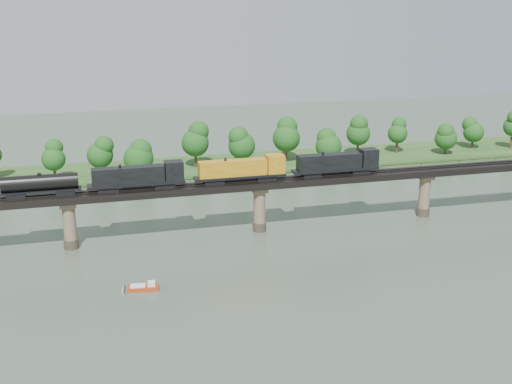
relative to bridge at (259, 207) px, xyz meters
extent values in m
plane|color=#3A4A3A|center=(0.00, -30.00, -5.46)|extent=(400.00, 400.00, 0.00)
cube|color=#294B1E|center=(0.00, 55.00, -4.66)|extent=(300.00, 24.00, 1.60)
cylinder|color=#473A2D|center=(-40.00, 0.00, -4.46)|extent=(3.00, 3.00, 2.00)
cylinder|color=#876E58|center=(-40.00, 0.00, 0.04)|extent=(2.60, 2.60, 9.00)
cube|color=#876E58|center=(-40.00, 0.00, 4.04)|extent=(3.20, 3.20, 1.00)
cylinder|color=#473A2D|center=(0.00, 0.00, -4.46)|extent=(3.00, 3.00, 2.00)
cylinder|color=#876E58|center=(0.00, 0.00, 0.04)|extent=(2.60, 2.60, 9.00)
cube|color=#876E58|center=(0.00, 0.00, 4.04)|extent=(3.20, 3.20, 1.00)
cylinder|color=#473A2D|center=(40.00, 0.00, -4.46)|extent=(3.00, 3.00, 2.00)
cylinder|color=#876E58|center=(40.00, 0.00, 0.04)|extent=(2.60, 2.60, 9.00)
cube|color=#876E58|center=(40.00, 0.00, 4.04)|extent=(3.20, 3.20, 1.00)
cube|color=black|center=(0.00, 0.00, 5.29)|extent=(220.00, 5.00, 1.50)
cube|color=black|center=(0.00, -0.75, 6.12)|extent=(220.00, 0.12, 0.16)
cube|color=black|center=(0.00, 0.75, 6.12)|extent=(220.00, 0.12, 0.16)
cube|color=black|center=(0.00, -2.40, 6.74)|extent=(220.00, 0.10, 0.10)
cube|color=black|center=(0.00, 2.40, 6.74)|extent=(220.00, 0.10, 0.10)
cube|color=black|center=(0.00, -2.40, 6.39)|extent=(0.08, 0.08, 0.70)
cube|color=black|center=(0.00, 2.40, 6.39)|extent=(0.08, 0.08, 0.70)
cylinder|color=#382619|center=(-44.43, 46.31, -2.10)|extent=(0.70, 0.70, 3.51)
sphere|color=#134413|center=(-44.43, 46.31, 2.57)|extent=(6.31, 6.31, 6.31)
sphere|color=#134413|center=(-44.43, 46.31, 5.50)|extent=(4.73, 4.73, 4.73)
cylinder|color=#382619|center=(-32.24, 48.84, -2.19)|extent=(0.70, 0.70, 3.34)
sphere|color=#134413|center=(-32.24, 48.84, 2.27)|extent=(7.18, 7.18, 7.18)
sphere|color=#134413|center=(-32.24, 48.84, 5.06)|extent=(5.39, 5.39, 5.39)
cylinder|color=#382619|center=(-22.01, 46.15, -2.45)|extent=(0.70, 0.70, 2.83)
sphere|color=#134413|center=(-22.01, 46.15, 1.32)|extent=(8.26, 8.26, 8.26)
sphere|color=#134413|center=(-22.01, 46.15, 3.68)|extent=(6.19, 6.19, 6.19)
cylinder|color=#382619|center=(-5.04, 52.68, -1.88)|extent=(0.70, 0.70, 3.96)
sphere|color=#134413|center=(-5.04, 52.68, 3.41)|extent=(8.07, 8.07, 8.07)
sphere|color=#134413|center=(-5.04, 52.68, 6.71)|extent=(6.05, 6.05, 6.05)
cylinder|color=#382619|center=(8.52, 51.14, -2.23)|extent=(0.70, 0.70, 3.27)
sphere|color=#134413|center=(8.52, 51.14, 2.13)|extent=(8.03, 8.03, 8.03)
sphere|color=#134413|center=(8.52, 51.14, 4.85)|extent=(6.02, 6.02, 6.02)
cylinder|color=#382619|center=(22.65, 52.31, -1.90)|extent=(0.70, 0.70, 3.92)
sphere|color=#134413|center=(22.65, 52.31, 3.33)|extent=(8.29, 8.29, 8.29)
sphere|color=#134413|center=(22.65, 52.31, 6.60)|extent=(6.21, 6.21, 6.21)
cylinder|color=#382619|center=(33.59, 45.35, -2.35)|extent=(0.70, 0.70, 3.02)
sphere|color=#134413|center=(33.59, 45.35, 1.69)|extent=(7.74, 7.74, 7.74)
sphere|color=#134413|center=(33.59, 45.35, 4.21)|extent=(5.80, 5.80, 5.80)
cylinder|color=#382619|center=(46.81, 54.03, -1.96)|extent=(0.70, 0.70, 3.80)
sphere|color=#134413|center=(46.81, 54.03, 3.10)|extent=(7.47, 7.47, 7.47)
sphere|color=#134413|center=(46.81, 54.03, 6.27)|extent=(5.60, 5.60, 5.60)
cylinder|color=#382619|center=(60.48, 54.26, -2.17)|extent=(0.70, 0.70, 3.38)
sphere|color=#134413|center=(60.48, 54.26, 2.34)|extent=(6.23, 6.23, 6.23)
sphere|color=#134413|center=(60.48, 54.26, 5.16)|extent=(4.67, 4.67, 4.67)
cylinder|color=#382619|center=(74.35, 48.39, -2.47)|extent=(0.70, 0.70, 2.77)
sphere|color=#134413|center=(74.35, 48.39, 1.22)|extent=(7.04, 7.04, 7.04)
sphere|color=#134413|center=(74.35, 48.39, 3.54)|extent=(5.28, 5.28, 5.28)
cylinder|color=#382619|center=(87.62, 53.57, -2.39)|extent=(0.70, 0.70, 2.94)
sphere|color=#134413|center=(87.62, 53.57, 1.54)|extent=(6.73, 6.73, 6.73)
sphere|color=#134413|center=(87.62, 53.57, 3.99)|extent=(5.05, 5.05, 5.05)
cylinder|color=#382619|center=(99.73, 50.10, -1.89)|extent=(0.70, 0.70, 3.94)
cube|color=black|center=(23.22, 0.00, 6.61)|extent=(4.16, 2.50, 1.14)
cube|color=black|center=(11.78, 0.00, 6.61)|extent=(4.16, 2.50, 1.14)
cube|color=black|center=(17.50, 0.00, 7.34)|extent=(19.76, 3.12, 0.52)
cube|color=black|center=(15.94, 0.00, 9.26)|extent=(14.56, 2.81, 3.33)
cube|color=black|center=(25.30, 0.00, 9.58)|extent=(3.74, 3.12, 3.95)
cylinder|color=black|center=(17.50, 0.00, 6.77)|extent=(6.24, 1.46, 1.46)
cube|color=black|center=(1.38, 0.00, 6.61)|extent=(4.16, 2.50, 1.14)
cube|color=black|center=(-10.05, 0.00, 6.61)|extent=(4.16, 2.50, 1.14)
cube|color=black|center=(-4.34, 0.00, 7.34)|extent=(19.76, 3.12, 0.52)
cube|color=gold|center=(-5.90, 0.00, 9.26)|extent=(14.56, 2.81, 3.33)
cube|color=gold|center=(3.46, 0.00, 9.58)|extent=(3.74, 3.12, 3.95)
cylinder|color=black|center=(-4.34, 0.00, 6.77)|extent=(6.24, 1.46, 1.46)
cube|color=black|center=(-20.45, 0.00, 6.61)|extent=(4.16, 2.50, 1.14)
cube|color=black|center=(-31.89, 0.00, 6.61)|extent=(4.16, 2.50, 1.14)
cube|color=black|center=(-26.17, 0.00, 7.34)|extent=(19.76, 3.12, 0.52)
cube|color=black|center=(-27.73, 0.00, 9.26)|extent=(14.56, 2.81, 3.33)
cube|color=black|center=(-18.37, 0.00, 9.58)|extent=(3.74, 3.12, 3.95)
cylinder|color=black|center=(-26.17, 0.00, 6.77)|extent=(6.24, 1.46, 1.46)
cube|color=black|center=(-40.21, 0.00, 6.61)|extent=(3.64, 2.29, 1.14)
cube|color=black|center=(-49.57, 0.00, 6.61)|extent=(3.64, 2.29, 1.14)
cube|color=black|center=(-44.89, 0.00, 7.29)|extent=(15.60, 2.50, 0.31)
cylinder|color=black|center=(-44.89, 0.00, 8.95)|extent=(14.56, 3.12, 3.12)
cylinder|color=black|center=(-44.89, 0.00, 10.62)|extent=(0.73, 0.73, 0.52)
cube|color=#AB3413|center=(-27.69, -23.65, -5.08)|extent=(5.65, 2.69, 0.76)
cube|color=white|center=(-28.55, -23.53, -4.64)|extent=(2.81, 1.98, 0.27)
cube|color=white|center=(-26.18, -23.86, -4.32)|extent=(1.47, 1.47, 0.76)
camera|label=1|loc=(-35.00, -128.25, 43.74)|focal=45.00mm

